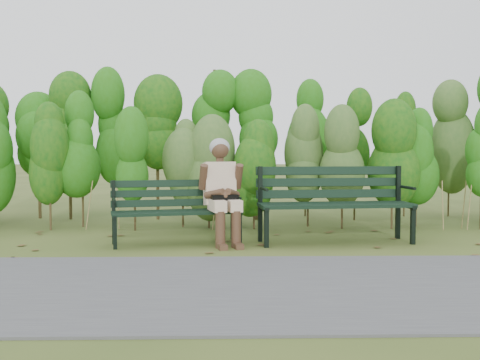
{
  "coord_description": "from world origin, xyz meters",
  "views": [
    {
      "loc": [
        -0.16,
        -6.74,
        1.12
      ],
      "look_at": [
        0.0,
        0.35,
        0.75
      ],
      "focal_mm": 42.0,
      "sensor_mm": 36.0,
      "label": 1
    }
  ],
  "objects": [
    {
      "name": "bench_left",
      "position": [
        -0.79,
        0.05,
        0.45
      ],
      "size": [
        1.61,
        0.84,
        0.77
      ],
      "color": "black",
      "rests_on": "ground"
    },
    {
      "name": "leaf_litter",
      "position": [
        0.44,
        -0.02,
        0.0
      ],
      "size": [
        5.57,
        1.98,
        0.01
      ],
      "color": "brown",
      "rests_on": "ground"
    },
    {
      "name": "bench_right",
      "position": [
        1.14,
        0.1,
        0.55
      ],
      "size": [
        1.91,
        0.8,
        0.93
      ],
      "color": "black",
      "rests_on": "ground"
    },
    {
      "name": "seated_woman",
      "position": [
        -0.23,
        0.01,
        0.7
      ],
      "size": [
        0.57,
        0.83,
        1.27
      ],
      "color": "beige",
      "rests_on": "ground"
    },
    {
      "name": "hedge_band",
      "position": [
        0.0,
        1.86,
        1.26
      ],
      "size": [
        11.04,
        1.67,
        2.42
      ],
      "color": "#47381E",
      "rests_on": "ground"
    },
    {
      "name": "ground",
      "position": [
        0.0,
        0.0,
        0.0
      ],
      "size": [
        80.0,
        80.0,
        0.0
      ],
      "primitive_type": "plane",
      "color": "#3D501D"
    },
    {
      "name": "footpath",
      "position": [
        0.0,
        -2.2,
        0.01
      ],
      "size": [
        60.0,
        2.5,
        0.01
      ],
      "primitive_type": "cube",
      "color": "#474749",
      "rests_on": "ground"
    }
  ]
}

